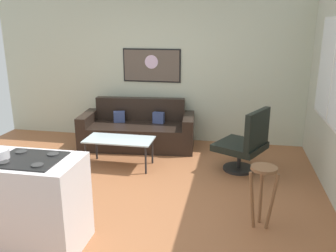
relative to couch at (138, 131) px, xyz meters
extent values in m
cube|color=#985C38|center=(0.33, -1.87, -0.30)|extent=(6.40, 6.40, 0.04)
cube|color=beige|center=(0.33, 0.55, 1.12)|extent=(6.40, 0.05, 2.80)
cube|color=black|center=(0.00, -0.04, -0.08)|extent=(1.71, 0.97, 0.42)
cube|color=black|center=(-0.03, 0.29, 0.34)|extent=(1.65, 0.31, 0.42)
cube|color=black|center=(-0.90, -0.13, 0.02)|extent=(0.26, 0.84, 0.60)
cube|color=black|center=(0.91, 0.04, 0.02)|extent=(0.26, 0.84, 0.60)
cube|color=#3A487B|center=(-0.37, 0.07, 0.23)|extent=(0.22, 0.16, 0.20)
cube|color=#3A487B|center=(0.35, 0.14, 0.23)|extent=(0.21, 0.12, 0.20)
cube|color=silver|center=(-0.03, -0.96, 0.15)|extent=(1.04, 0.50, 0.02)
cylinder|color=#232326|center=(-0.50, -1.17, -0.07)|extent=(0.03, 0.03, 0.43)
cylinder|color=#232326|center=(0.44, -1.17, -0.07)|extent=(0.03, 0.03, 0.43)
cylinder|color=#232326|center=(-0.50, -0.75, -0.07)|extent=(0.03, 0.03, 0.43)
cylinder|color=#232326|center=(0.44, -0.75, -0.07)|extent=(0.03, 0.03, 0.43)
cylinder|color=black|center=(1.80, -0.76, -0.26)|extent=(0.47, 0.47, 0.04)
cylinder|color=black|center=(1.80, -0.76, -0.07)|extent=(0.06, 0.06, 0.35)
cube|color=black|center=(1.80, -0.76, 0.10)|extent=(0.88, 0.89, 0.10)
cube|color=black|center=(2.02, -0.88, 0.42)|extent=(0.38, 0.63, 0.54)
cylinder|color=brown|center=(2.03, -2.30, 0.40)|extent=(0.28, 0.28, 0.03)
cylinder|color=brown|center=(2.03, -2.18, 0.05)|extent=(0.04, 0.12, 0.67)
cylinder|color=brown|center=(1.92, -2.36, 0.05)|extent=(0.12, 0.09, 0.67)
cylinder|color=brown|center=(2.13, -2.36, 0.05)|extent=(0.12, 0.09, 0.67)
cube|color=silver|center=(-0.45, -3.08, 0.18)|extent=(1.47, 0.62, 0.92)
cube|color=black|center=(-0.18, -3.08, 0.64)|extent=(0.60, 0.50, 0.01)
cylinder|color=#2D2D2D|center=(-0.35, -3.22, 0.66)|extent=(0.11, 0.11, 0.01)
cylinder|color=#2D2D2D|center=(-0.01, -3.22, 0.66)|extent=(0.11, 0.11, 0.01)
cylinder|color=#2D2D2D|center=(-0.35, -2.94, 0.66)|extent=(0.11, 0.11, 0.01)
cylinder|color=#2D2D2D|center=(-0.01, -2.94, 0.66)|extent=(0.11, 0.11, 0.01)
cube|color=black|center=(0.14, 0.51, 1.12)|extent=(1.09, 0.01, 0.61)
cube|color=brown|center=(0.14, 0.51, 1.12)|extent=(1.04, 0.02, 0.56)
cylinder|color=silver|center=(0.14, 0.49, 1.19)|extent=(0.25, 0.01, 0.25)
cube|color=silver|center=(2.92, -0.97, 1.27)|extent=(0.02, 1.66, 1.39)
cube|color=white|center=(2.91, -0.97, 1.27)|extent=(0.01, 1.58, 1.31)
cube|color=silver|center=(2.91, -0.97, 1.27)|extent=(0.01, 0.04, 1.31)
camera|label=1|loc=(1.68, -5.86, 1.87)|focal=37.64mm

